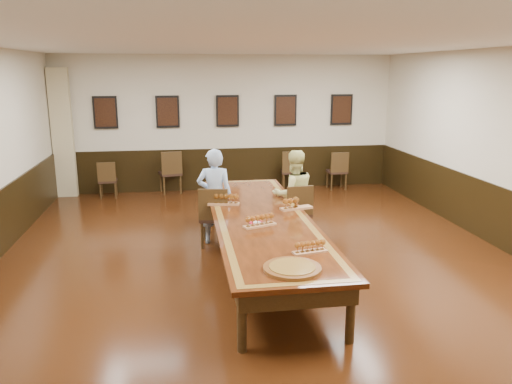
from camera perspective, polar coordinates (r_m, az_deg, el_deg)
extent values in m
cube|color=black|center=(7.57, 0.58, -8.34)|extent=(8.00, 10.00, 0.02)
cube|color=white|center=(7.03, 0.65, 16.78)|extent=(8.00, 10.00, 0.02)
cube|color=beige|center=(12.05, -3.28, 7.84)|extent=(8.00, 0.02, 3.20)
cube|color=beige|center=(2.55, 19.95, -16.24)|extent=(8.00, 0.02, 3.20)
imported|color=#558DD6|center=(8.29, -4.74, -0.51)|extent=(0.64, 0.47, 1.60)
imported|color=#E4E68F|center=(8.58, 4.31, -0.28)|extent=(0.83, 0.69, 1.53)
cube|color=#D6478C|center=(7.75, 4.57, -1.88)|extent=(0.12, 0.14, 0.01)
cube|color=tan|center=(12.11, -21.24, 6.25)|extent=(0.45, 0.18, 2.90)
cube|color=black|center=(12.19, -3.20, 2.67)|extent=(7.98, 0.04, 1.00)
cube|color=black|center=(8.92, 26.74, -2.95)|extent=(0.04, 9.98, 1.00)
cube|color=#331508|center=(7.33, 0.59, -3.05)|extent=(1.40, 5.00, 0.06)
cube|color=olive|center=(7.32, 0.59, -2.81)|extent=(1.28, 4.88, 0.00)
cube|color=#331508|center=(7.32, 0.59, -2.79)|extent=(1.10, 4.70, 0.00)
cube|color=black|center=(7.38, 0.59, -4.16)|extent=(1.25, 4.85, 0.18)
cylinder|color=black|center=(5.27, -1.64, -14.52)|extent=(0.10, 0.10, 0.69)
cylinder|color=black|center=(5.51, 10.76, -13.41)|extent=(0.10, 0.10, 0.69)
cylinder|color=black|center=(9.59, -5.08, -1.37)|extent=(0.10, 0.10, 0.69)
cylinder|color=black|center=(9.73, 1.75, -1.10)|extent=(0.10, 0.10, 0.69)
cube|color=black|center=(12.02, -16.84, 8.70)|extent=(0.54, 0.03, 0.74)
cube|color=black|center=(12.00, -16.85, 8.69)|extent=(0.46, 0.01, 0.64)
cube|color=black|center=(11.90, -10.07, 9.03)|extent=(0.54, 0.03, 0.74)
cube|color=black|center=(11.89, -10.08, 9.02)|extent=(0.46, 0.01, 0.64)
cube|color=black|center=(11.96, -3.27, 9.23)|extent=(0.54, 0.03, 0.74)
cube|color=black|center=(11.94, -3.26, 9.23)|extent=(0.46, 0.01, 0.64)
cube|color=black|center=(12.17, 3.39, 9.31)|extent=(0.54, 0.03, 0.74)
cube|color=black|center=(12.15, 3.41, 9.30)|extent=(0.46, 0.01, 0.64)
cube|color=black|center=(12.54, 9.75, 9.27)|extent=(0.54, 0.03, 0.74)
cube|color=black|center=(12.52, 9.77, 9.26)|extent=(0.46, 0.01, 0.64)
cube|color=#A36D44|center=(7.96, -3.72, -1.36)|extent=(0.52, 0.24, 0.03)
cube|color=#A36D44|center=(7.72, 4.62, -1.86)|extent=(0.53, 0.28, 0.03)
cube|color=#A36D44|center=(6.86, 0.43, -3.85)|extent=(0.49, 0.30, 0.03)
cube|color=#A36D44|center=(5.93, 6.19, -6.83)|extent=(0.43, 0.21, 0.03)
cylinder|color=#B30B2C|center=(6.98, 0.09, -3.58)|extent=(0.20, 0.20, 0.02)
cylinder|color=silver|center=(6.97, 0.09, -3.48)|extent=(0.11, 0.11, 0.01)
cylinder|color=#502A10|center=(5.42, 4.16, -8.72)|extent=(0.63, 0.63, 0.04)
cylinder|color=olive|center=(5.41, 4.17, -8.47)|extent=(0.51, 0.51, 0.01)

